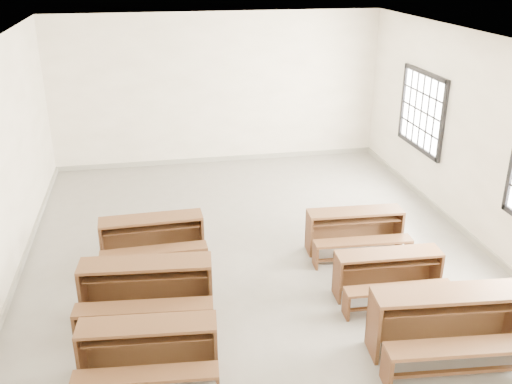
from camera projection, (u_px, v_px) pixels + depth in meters
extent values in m
plane|color=gray|center=(256.00, 251.00, 8.85)|extent=(8.50, 8.50, 0.00)
cube|color=white|center=(256.00, 42.00, 7.62)|extent=(7.00, 8.50, 0.05)
cube|color=white|center=(218.00, 90.00, 12.06)|extent=(7.00, 0.05, 3.20)
cube|color=white|center=(359.00, 328.00, 4.41)|extent=(7.00, 0.05, 3.20)
cube|color=white|center=(1.00, 170.00, 7.63)|extent=(0.05, 8.50, 3.20)
cube|color=white|center=(476.00, 140.00, 8.84)|extent=(0.05, 8.50, 3.20)
cube|color=gray|center=(220.00, 159.00, 12.66)|extent=(7.00, 0.04, 0.10)
cube|color=gray|center=(20.00, 270.00, 8.23)|extent=(0.04, 8.50, 0.10)
cube|color=gray|center=(462.00, 229.00, 9.44)|extent=(0.04, 8.50, 0.10)
cube|color=white|center=(423.00, 111.00, 10.47)|extent=(0.02, 1.50, 1.30)
cube|color=black|center=(426.00, 73.00, 10.20)|extent=(0.06, 1.62, 0.08)
cube|color=black|center=(418.00, 147.00, 10.73)|extent=(0.06, 1.62, 0.08)
cube|color=black|center=(443.00, 122.00, 9.75)|extent=(0.06, 0.08, 1.46)
cube|color=black|center=(403.00, 101.00, 11.18)|extent=(0.06, 0.08, 1.46)
cube|color=brown|center=(147.00, 325.00, 6.03)|extent=(1.50, 0.50, 0.04)
cube|color=brown|center=(150.00, 341.00, 6.31)|extent=(1.47, 0.17, 0.63)
cube|color=#512F1C|center=(81.00, 355.00, 6.09)|extent=(0.07, 0.37, 0.63)
cube|color=#512F1C|center=(216.00, 346.00, 6.22)|extent=(0.07, 0.37, 0.63)
cube|color=#512F1C|center=(148.00, 336.00, 6.06)|extent=(1.38, 0.40, 0.02)
cube|color=brown|center=(146.00, 375.00, 5.72)|extent=(1.49, 0.39, 0.04)
cube|color=brown|center=(145.00, 263.00, 7.08)|extent=(1.68, 0.57, 0.04)
cube|color=brown|center=(149.00, 281.00, 7.39)|extent=(1.64, 0.20, 0.70)
cube|color=#512F1C|center=(83.00, 292.00, 7.15)|extent=(0.08, 0.41, 0.70)
cube|color=#512F1C|center=(211.00, 286.00, 7.29)|extent=(0.08, 0.41, 0.70)
cube|color=#512F1C|center=(146.00, 274.00, 7.11)|extent=(1.54, 0.45, 0.02)
cube|color=brown|center=(144.00, 307.00, 6.74)|extent=(1.66, 0.44, 0.04)
cube|color=#512F1C|center=(77.00, 326.00, 6.75)|extent=(0.07, 0.29, 0.39)
cube|color=#512F1C|center=(212.00, 319.00, 6.89)|extent=(0.07, 0.29, 0.39)
cube|color=#512F1C|center=(146.00, 329.00, 6.85)|extent=(1.52, 0.20, 0.04)
cube|color=brown|center=(151.00, 219.00, 8.40)|extent=(1.53, 0.42, 0.04)
cube|color=brown|center=(152.00, 234.00, 8.68)|extent=(1.52, 0.08, 0.64)
cube|color=#512F1C|center=(102.00, 244.00, 8.38)|extent=(0.05, 0.38, 0.64)
cube|color=#512F1C|center=(202.00, 234.00, 8.68)|extent=(0.05, 0.38, 0.64)
cube|color=#512F1C|center=(152.00, 227.00, 8.43)|extent=(1.41, 0.32, 0.02)
cube|color=brown|center=(154.00, 250.00, 8.09)|extent=(1.52, 0.31, 0.04)
cube|color=#512F1C|center=(102.00, 268.00, 8.02)|extent=(0.05, 0.27, 0.36)
cube|color=#512F1C|center=(206.00, 257.00, 8.32)|extent=(0.05, 0.27, 0.36)
cube|color=#512F1C|center=(155.00, 268.00, 8.20)|extent=(1.40, 0.09, 0.04)
cube|color=brown|center=(449.00, 294.00, 6.39)|extent=(1.76, 0.59, 0.04)
cube|color=brown|center=(438.00, 313.00, 6.72)|extent=(1.72, 0.20, 0.73)
cube|color=#512F1C|center=(374.00, 327.00, 6.46)|extent=(0.08, 0.43, 0.73)
cube|color=#512F1C|center=(449.00, 306.00, 6.43)|extent=(1.62, 0.47, 0.02)
cube|color=brown|center=(466.00, 347.00, 6.03)|extent=(1.75, 0.46, 0.04)
cube|color=#512F1C|center=(387.00, 370.00, 6.04)|extent=(0.07, 0.30, 0.41)
cube|color=#512F1C|center=(462.00, 371.00, 6.15)|extent=(1.60, 0.20, 0.04)
cube|color=brown|center=(389.00, 254.00, 7.52)|extent=(1.43, 0.42, 0.04)
cube|color=brown|center=(383.00, 268.00, 7.79)|extent=(1.41, 0.10, 0.60)
cube|color=#512F1C|center=(337.00, 278.00, 7.55)|extent=(0.05, 0.35, 0.60)
cube|color=#512F1C|center=(436.00, 271.00, 7.73)|extent=(0.05, 0.35, 0.60)
cube|color=#512F1C|center=(389.00, 262.00, 7.55)|extent=(1.32, 0.33, 0.02)
cube|color=brown|center=(399.00, 288.00, 7.23)|extent=(1.42, 0.31, 0.04)
cube|color=#512F1C|center=(346.00, 305.00, 7.21)|extent=(0.05, 0.25, 0.34)
cube|color=#512F1C|center=(449.00, 296.00, 7.39)|extent=(0.05, 0.25, 0.34)
cube|color=#512F1C|center=(397.00, 306.00, 7.33)|extent=(1.31, 0.11, 0.04)
cube|color=brown|center=(355.00, 212.00, 8.68)|extent=(1.48, 0.44, 0.04)
cube|color=brown|center=(351.00, 226.00, 8.96)|extent=(1.47, 0.11, 0.62)
cube|color=#512F1C|center=(309.00, 234.00, 8.71)|extent=(0.06, 0.37, 0.62)
cube|color=#512F1C|center=(398.00, 228.00, 8.90)|extent=(0.06, 0.37, 0.62)
cube|color=#512F1C|center=(355.00, 220.00, 8.71)|extent=(1.37, 0.34, 0.02)
cube|color=brown|center=(363.00, 241.00, 8.38)|extent=(1.48, 0.33, 0.04)
cube|color=#512F1C|center=(315.00, 256.00, 8.36)|extent=(0.05, 0.26, 0.35)
cube|color=#512F1C|center=(408.00, 250.00, 8.54)|extent=(0.05, 0.26, 0.35)
cube|color=#512F1C|center=(362.00, 258.00, 8.48)|extent=(1.36, 0.11, 0.04)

